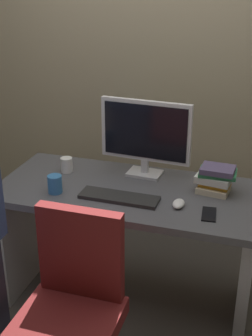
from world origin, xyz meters
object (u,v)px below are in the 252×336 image
(desk, at_px, (129,225))
(office_chair, at_px, (72,323))
(cell_phone, at_px, (209,214))
(cup_near_keyboard, at_px, (55,184))
(monitor, at_px, (145,134))
(book_stack, at_px, (215,179))
(mouse, at_px, (179,204))
(keyboard, at_px, (119,197))
(cup_by_monitor, at_px, (67,165))

(desk, bearing_deg, office_chair, -92.90)
(office_chair, distance_m, cell_phone, 0.84)
(desk, bearing_deg, cup_near_keyboard, -156.95)
(office_chair, xyz_separation_m, monitor, (0.07, 0.97, 0.58))
(desk, height_order, book_stack, book_stack)
(monitor, bearing_deg, mouse, -50.97)
(office_chair, xyz_separation_m, keyboard, (0.02, 0.62, 0.34))
(keyboard, relative_size, cup_near_keyboard, 4.28)
(cup_near_keyboard, distance_m, book_stack, 0.88)
(mouse, bearing_deg, cup_near_keyboard, -176.66)
(keyboard, height_order, cell_phone, keyboard)
(desk, xyz_separation_m, book_stack, (0.46, 0.11, 0.31))
(cup_near_keyboard, xyz_separation_m, book_stack, (0.84, 0.27, 0.03))
(cup_near_keyboard, height_order, cup_by_monitor, cup_near_keyboard)
(cup_by_monitor, distance_m, cell_phone, 0.94)
(desk, distance_m, cell_phone, 0.55)
(cup_by_monitor, distance_m, book_stack, 0.89)
(mouse, bearing_deg, cell_phone, -13.92)
(keyboard, relative_size, cup_by_monitor, 4.72)
(cup_near_keyboard, height_order, book_stack, book_stack)
(office_chair, bearing_deg, cup_by_monitor, 114.32)
(book_stack, bearing_deg, monitor, 166.14)
(keyboard, height_order, cup_by_monitor, cup_by_monitor)
(keyboard, distance_m, cell_phone, 0.49)
(monitor, xyz_separation_m, book_stack, (0.43, -0.11, -0.18))
(cup_near_keyboard, bearing_deg, monitor, 42.64)
(desk, xyz_separation_m, mouse, (0.31, -0.12, 0.25))
(monitor, height_order, keyboard, monitor)
(monitor, relative_size, cup_near_keyboard, 5.38)
(desk, distance_m, keyboard, 0.27)
(office_chair, bearing_deg, keyboard, 87.75)
(office_chair, relative_size, cell_phone, 6.53)
(cup_near_keyboard, bearing_deg, cup_by_monitor, 100.90)
(mouse, distance_m, cell_phone, 0.17)
(monitor, height_order, cup_near_keyboard, monitor)
(cup_by_monitor, xyz_separation_m, book_stack, (0.89, -0.00, 0.03))
(keyboard, bearing_deg, office_chair, -91.37)
(monitor, distance_m, keyboard, 0.43)
(desk, distance_m, office_chair, 0.75)
(cup_near_keyboard, height_order, cell_phone, cup_near_keyboard)
(cup_near_keyboard, bearing_deg, mouse, 3.34)
(cup_near_keyboard, xyz_separation_m, cell_phone, (0.85, -0.00, -0.05))
(cell_phone, bearing_deg, mouse, 160.58)
(monitor, xyz_separation_m, cell_phone, (0.44, -0.38, -0.25))
(cell_phone, bearing_deg, desk, 155.71)
(book_stack, bearing_deg, keyboard, -153.12)
(keyboard, height_order, cup_near_keyboard, cup_near_keyboard)
(desk, distance_m, cup_near_keyboard, 0.50)
(book_stack, bearing_deg, desk, -166.50)
(cup_by_monitor, bearing_deg, mouse, -17.76)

